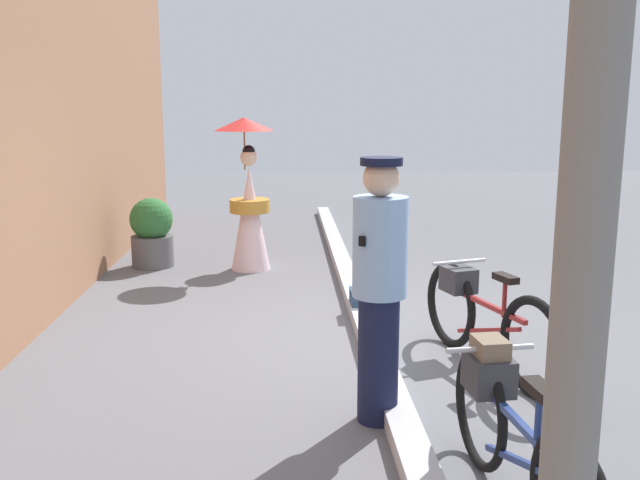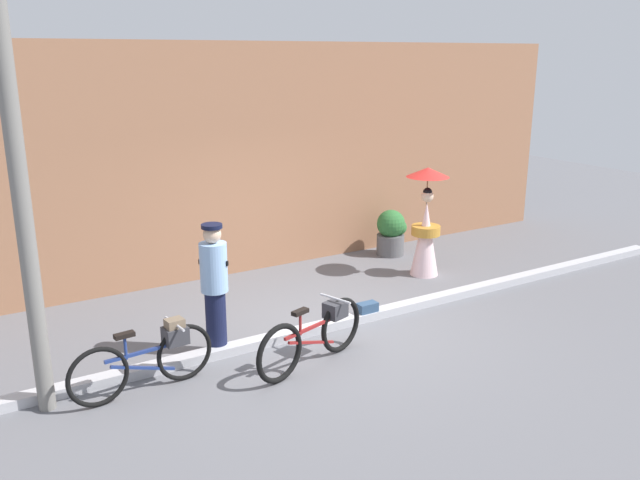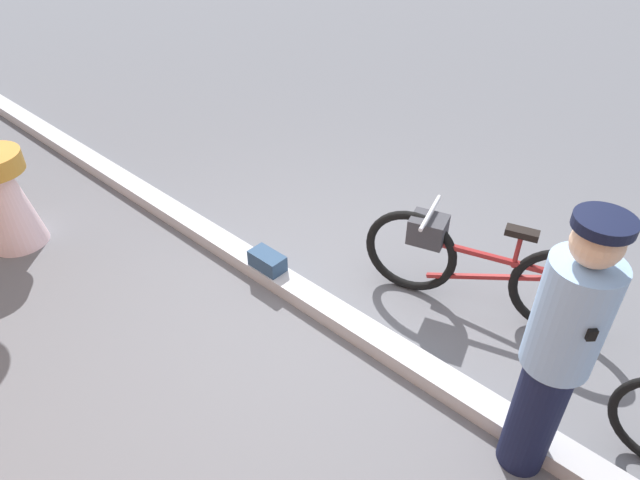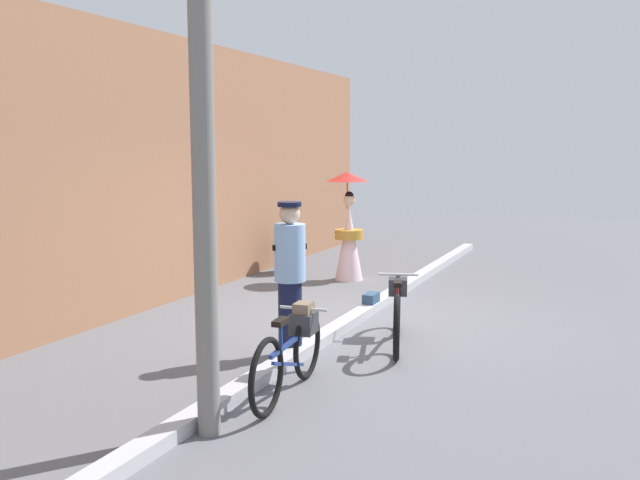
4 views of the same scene
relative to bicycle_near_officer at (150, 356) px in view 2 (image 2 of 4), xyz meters
The scene contains 10 objects.
ground_plane 2.73m from the bicycle_near_officer, ahead, with size 30.00×30.00×0.00m, color slate.
building_wall 4.65m from the bicycle_near_officer, 52.63° to the left, with size 14.00×0.40×3.88m, color #9E6B4C.
sidewalk_curb 2.72m from the bicycle_near_officer, ahead, with size 14.00×0.20×0.12m, color #B2B2B7.
bicycle_near_officer is the anchor object (origin of this frame).
bicycle_far_side 1.95m from the bicycle_near_officer, 12.10° to the right, with size 1.75×0.66×0.79m.
person_officer 1.24m from the bicycle_near_officer, 27.65° to the left, with size 0.34×0.34×1.69m.
person_with_parasol 5.51m from the bicycle_near_officer, 16.38° to the left, with size 0.72×0.72×1.85m.
potted_plant_by_door 6.14m from the bicycle_near_officer, 26.80° to the left, with size 0.54×0.53×0.87m.
backpack_on_pavement 3.30m from the bicycle_near_officer, ahead, with size 0.30×0.16×0.25m.
utility_pole 2.27m from the bicycle_near_officer, behind, with size 0.18×0.18×4.80m, color slate.
Camera 2 is at (-4.53, -7.12, 3.68)m, focal length 36.89 mm.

